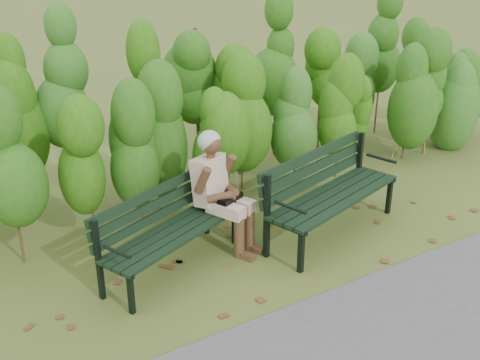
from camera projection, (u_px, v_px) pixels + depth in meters
ground at (257, 255)px, 6.07m from camera, size 80.00×80.00×0.00m
hedge_band at (177, 102)px, 7.03m from camera, size 11.04×1.67×2.42m
leaf_litter at (207, 269)px, 5.79m from camera, size 5.88×2.25×0.01m
bench_left at (166, 224)px, 5.67m from camera, size 1.73×1.14×0.83m
bench_right at (327, 187)px, 6.35m from camera, size 2.00×1.13×0.95m
seated_woman at (220, 185)px, 5.99m from camera, size 0.64×0.84×1.31m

